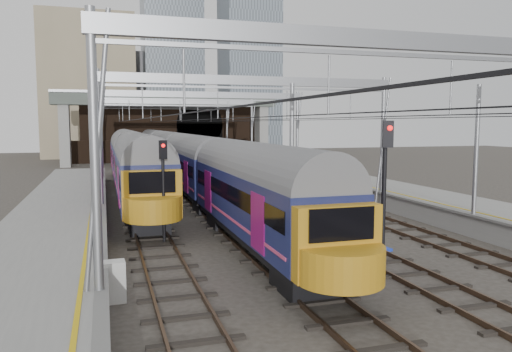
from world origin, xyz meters
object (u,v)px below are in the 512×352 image
object	(u,v)px
signal_near_left	(163,178)
train_main	(179,159)
signal_near_centre	(385,176)
train_second	(133,162)
relay_cabinet	(115,282)

from	to	relation	value
signal_near_left	train_main	bearing A→B (deg)	59.90
signal_near_centre	train_main	bearing A→B (deg)	120.78
train_second	signal_near_centre	xyz separation A→B (m)	(7.86, -21.82, 0.89)
train_main	train_second	world-z (taller)	train_second
train_main	signal_near_left	size ratio (longest dim) A/B	13.12
train_second	signal_near_centre	size ratio (longest dim) A/B	5.89
train_main	relay_cabinet	size ratio (longest dim) A/B	48.27
train_main	signal_near_centre	xyz separation A→B (m)	(3.86, -25.47, 0.99)
signal_near_centre	signal_near_left	bearing A→B (deg)	162.98
train_second	signal_near_left	size ratio (longest dim) A/B	6.96
signal_near_left	signal_near_centre	size ratio (longest dim) A/B	0.85
train_main	signal_near_centre	world-z (taller)	signal_near_centre
signal_near_centre	relay_cabinet	bearing A→B (deg)	-150.98
signal_near_left	train_second	bearing A→B (deg)	71.89
relay_cabinet	signal_near_left	bearing A→B (deg)	69.89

